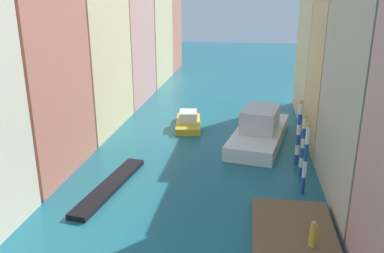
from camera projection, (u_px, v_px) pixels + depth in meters
ground_plane at (209, 130)px, 39.51m from camera, size 154.00×154.00×0.00m
building_left_1 at (17, 63)px, 28.05m from camera, size 7.03×9.51×16.34m
building_left_2 at (80, 58)px, 38.28m from camera, size 7.03×11.21×13.92m
building_left_3 at (116, 31)px, 48.28m from camera, size 7.03×11.00×17.07m
building_left_4 at (142, 30)px, 59.72m from camera, size 7.03×12.22×15.34m
building_left_5 at (158, 30)px, 69.69m from camera, size 7.03×8.58×13.61m
building_right_2 at (356, 74)px, 33.02m from camera, size 7.03×7.68×12.96m
building_right_3 at (335, 52)px, 41.61m from camera, size 7.03×10.97×14.01m
waterfront_dock at (294, 240)px, 21.29m from camera, size 4.48×8.00×0.53m
person_on_dock at (313, 234)px, 20.21m from camera, size 0.36×0.36×1.42m
mooring_pole_0 at (306, 159)px, 26.06m from camera, size 0.29×0.29×5.01m
mooring_pole_1 at (303, 146)px, 28.61m from camera, size 0.28×0.28×4.74m
mooring_pole_2 at (299, 132)px, 30.70m from camera, size 0.35×0.35×5.25m
vaporetto_white at (259, 130)px, 36.05m from camera, size 6.00×11.74×3.15m
gondola_black at (110, 186)px, 27.53m from camera, size 2.45×9.03×0.37m
motorboat_0 at (188, 122)px, 40.19m from camera, size 3.16×5.85×1.66m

